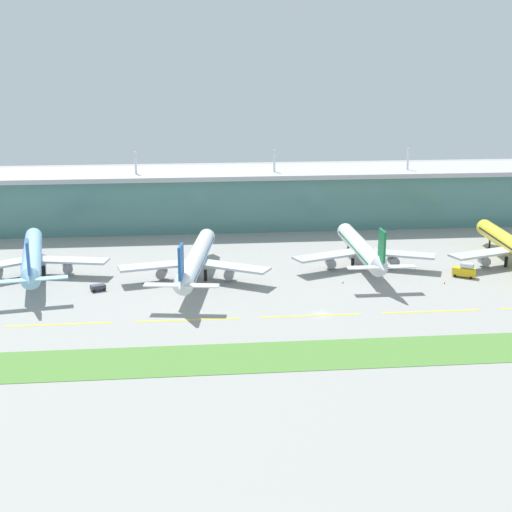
# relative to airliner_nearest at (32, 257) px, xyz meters

# --- Properties ---
(ground_plane) EXTENTS (600.00, 600.00, 0.00)m
(ground_plane) POSITION_rel_airliner_nearest_xyz_m (86.43, -45.09, -6.45)
(ground_plane) COLOR gray
(terminal_building) EXTENTS (288.00, 34.00, 32.48)m
(terminal_building) POSITION_rel_airliner_nearest_xyz_m (86.43, 66.50, 5.50)
(terminal_building) COLOR slate
(terminal_building) RESTS_ON ground
(airliner_nearest) EXTENTS (48.08, 66.63, 18.90)m
(airliner_nearest) POSITION_rel_airliner_nearest_xyz_m (0.00, 0.00, 0.00)
(airliner_nearest) COLOR #9ED1EA
(airliner_nearest) RESTS_ON ground
(airliner_near_middle) EXTENTS (48.23, 68.42, 18.90)m
(airliner_near_middle) POSITION_rel_airliner_nearest_xyz_m (52.56, -8.68, 0.00)
(airliner_near_middle) COLOR white
(airliner_near_middle) RESTS_ON ground
(airliner_far_middle) EXTENTS (48.80, 59.47, 18.90)m
(airliner_far_middle) POSITION_rel_airliner_nearest_xyz_m (108.44, -0.77, -0.01)
(airliner_far_middle) COLOR silver
(airliner_far_middle) RESTS_ON ground
(taxiway_stripe_west) EXTENTS (28.00, 0.70, 0.04)m
(taxiway_stripe_west) POSITION_rel_airliner_nearest_xyz_m (15.43, -46.14, -6.43)
(taxiway_stripe_west) COLOR yellow
(taxiway_stripe_west) RESTS_ON ground
(taxiway_stripe_mid_west) EXTENTS (28.00, 0.70, 0.04)m
(taxiway_stripe_mid_west) POSITION_rel_airliner_nearest_xyz_m (49.43, -46.14, -6.43)
(taxiway_stripe_mid_west) COLOR yellow
(taxiway_stripe_mid_west) RESTS_ON ground
(taxiway_stripe_centre) EXTENTS (28.00, 0.70, 0.04)m
(taxiway_stripe_centre) POSITION_rel_airliner_nearest_xyz_m (83.43, -46.14, -6.43)
(taxiway_stripe_centre) COLOR yellow
(taxiway_stripe_centre) RESTS_ON ground
(taxiway_stripe_mid_east) EXTENTS (28.00, 0.70, 0.04)m
(taxiway_stripe_mid_east) POSITION_rel_airliner_nearest_xyz_m (117.43, -46.14, -6.43)
(taxiway_stripe_mid_east) COLOR yellow
(taxiway_stripe_mid_east) RESTS_ON ground
(grass_verge) EXTENTS (300.00, 18.00, 0.10)m
(grass_verge) POSITION_rel_airliner_nearest_xyz_m (86.43, -73.05, -6.40)
(grass_verge) COLOR #518438
(grass_verge) RESTS_ON ground
(fuel_truck) EXTENTS (7.45, 6.10, 4.95)m
(fuel_truck) POSITION_rel_airliner_nearest_xyz_m (139.07, -15.31, -4.19)
(fuel_truck) COLOR gold
(fuel_truck) RESTS_ON ground
(pushback_tug) EXTENTS (4.98, 3.89, 1.85)m
(pushback_tug) POSITION_rel_airliner_nearest_xyz_m (22.55, -17.71, -5.35)
(pushback_tug) COLOR #333842
(pushback_tug) RESTS_ON ground
(safety_cone_left_wingtip) EXTENTS (0.56, 0.56, 0.70)m
(safety_cone_left_wingtip) POSITION_rel_airliner_nearest_xyz_m (130.24, -21.55, -6.10)
(safety_cone_left_wingtip) COLOR orange
(safety_cone_left_wingtip) RESTS_ON ground
(safety_cone_nose_front) EXTENTS (0.56, 0.56, 0.70)m
(safety_cone_nose_front) POSITION_rel_airliner_nearest_xyz_m (98.55, -17.75, -6.10)
(safety_cone_nose_front) COLOR orange
(safety_cone_nose_front) RESTS_ON ground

